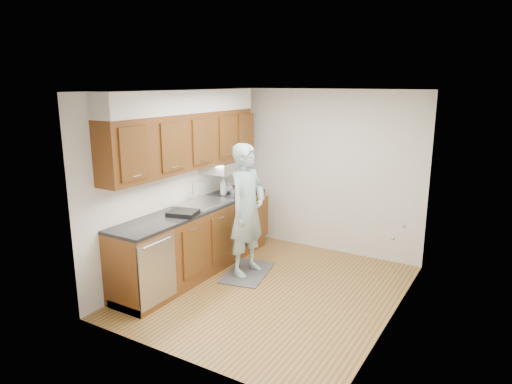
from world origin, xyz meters
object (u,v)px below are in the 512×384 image
person (247,201)px  soap_bottle_c (228,187)px  soap_bottle_b (238,189)px  steel_can (233,193)px  dish_rack (183,213)px  soap_bottle_a (223,186)px

person → soap_bottle_c: size_ratio=10.87×
soap_bottle_c → soap_bottle_b: bearing=-13.1°
steel_can → dish_rack: size_ratio=0.31×
person → soap_bottle_c: 0.95m
soap_bottle_a → person: bearing=-33.3°
dish_rack → soap_bottle_b: bearing=73.2°
steel_can → dish_rack: bearing=-89.8°
steel_can → dish_rack: steel_can is taller
person → soap_bottle_c: bearing=54.5°
soap_bottle_a → steel_can: soap_bottle_a is taller
soap_bottle_a → dish_rack: (0.18, -1.16, -0.11)m
soap_bottle_a → soap_bottle_c: soap_bottle_a is taller
soap_bottle_c → dish_rack: 1.32m
soap_bottle_c → soap_bottle_a: bearing=-85.0°
person → soap_bottle_a: person is taller
soap_bottle_a → soap_bottle_c: 0.15m
soap_bottle_c → steel_can: soap_bottle_c is taller
soap_bottle_a → steel_can: 0.19m
person → soap_bottle_b: bearing=46.7°
soap_bottle_b → dish_rack: bearing=-91.2°
person → soap_bottle_b: size_ratio=10.87×
soap_bottle_c → steel_can: size_ratio=1.68×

